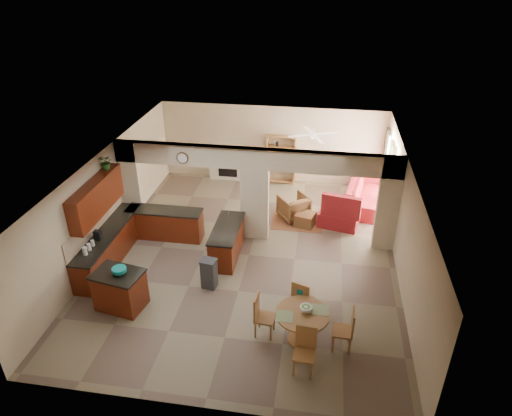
% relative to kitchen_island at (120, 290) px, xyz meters
% --- Properties ---
extents(floor, '(10.00, 10.00, 0.00)m').
position_rel_kitchen_island_xyz_m(floor, '(2.64, 2.56, -0.49)').
color(floor, '#766A52').
rests_on(floor, ground).
extents(ceiling, '(10.00, 10.00, 0.00)m').
position_rel_kitchen_island_xyz_m(ceiling, '(2.64, 2.56, 2.31)').
color(ceiling, white).
rests_on(ceiling, wall_back).
extents(wall_back, '(8.00, 0.00, 8.00)m').
position_rel_kitchen_island_xyz_m(wall_back, '(2.64, 7.56, 0.91)').
color(wall_back, '#BEA98B').
rests_on(wall_back, floor).
extents(wall_front, '(8.00, 0.00, 8.00)m').
position_rel_kitchen_island_xyz_m(wall_front, '(2.64, -2.44, 0.91)').
color(wall_front, '#BEA98B').
rests_on(wall_front, floor).
extents(wall_left, '(0.00, 10.00, 10.00)m').
position_rel_kitchen_island_xyz_m(wall_left, '(-1.36, 2.56, 0.91)').
color(wall_left, '#BEA98B').
rests_on(wall_left, floor).
extents(wall_right, '(0.00, 10.00, 10.00)m').
position_rel_kitchen_island_xyz_m(wall_right, '(6.64, 2.56, 0.91)').
color(wall_right, '#BEA98B').
rests_on(wall_right, floor).
extents(partition_left_pier, '(0.60, 0.25, 2.80)m').
position_rel_kitchen_island_xyz_m(partition_left_pier, '(-1.06, 3.56, 0.91)').
color(partition_left_pier, '#BEA98B').
rests_on(partition_left_pier, floor).
extents(partition_center_pier, '(0.80, 0.25, 2.20)m').
position_rel_kitchen_island_xyz_m(partition_center_pier, '(2.64, 3.56, 0.61)').
color(partition_center_pier, '#BEA98B').
rests_on(partition_center_pier, floor).
extents(partition_right_pier, '(0.60, 0.25, 2.80)m').
position_rel_kitchen_island_xyz_m(partition_right_pier, '(6.34, 3.56, 0.91)').
color(partition_right_pier, '#BEA98B').
rests_on(partition_right_pier, floor).
extents(partition_header, '(8.00, 0.25, 0.60)m').
position_rel_kitchen_island_xyz_m(partition_header, '(2.64, 3.56, 2.01)').
color(partition_header, '#BEA98B').
rests_on(partition_header, partition_center_pier).
extents(kitchen_counter, '(2.52, 3.29, 1.48)m').
position_rel_kitchen_island_xyz_m(kitchen_counter, '(-0.62, 2.31, -0.02)').
color(kitchen_counter, '#421807').
rests_on(kitchen_counter, floor).
extents(upper_cabinets, '(0.35, 2.40, 0.90)m').
position_rel_kitchen_island_xyz_m(upper_cabinets, '(-1.18, 1.76, 1.43)').
color(upper_cabinets, '#421807').
rests_on(upper_cabinets, wall_left).
extents(peninsula, '(0.70, 1.85, 0.91)m').
position_rel_kitchen_island_xyz_m(peninsula, '(2.04, 2.45, -0.03)').
color(peninsula, '#421807').
rests_on(peninsula, floor).
extents(wall_clock, '(0.34, 0.03, 0.34)m').
position_rel_kitchen_island_xyz_m(wall_clock, '(0.64, 3.41, 1.96)').
color(wall_clock, '#522D1B').
rests_on(wall_clock, partition_header).
extents(rug, '(1.60, 1.30, 0.01)m').
position_rel_kitchen_island_xyz_m(rug, '(3.84, 4.66, -0.48)').
color(rug, brown).
rests_on(rug, floor).
extents(fireplace, '(1.60, 0.35, 1.20)m').
position_rel_kitchen_island_xyz_m(fireplace, '(1.04, 7.39, 0.13)').
color(fireplace, beige).
rests_on(fireplace, floor).
extents(shelving_unit, '(1.00, 0.32, 1.80)m').
position_rel_kitchen_island_xyz_m(shelving_unit, '(2.99, 7.38, 0.41)').
color(shelving_unit, '#A56838').
rests_on(shelving_unit, floor).
extents(window_a, '(0.02, 0.90, 1.90)m').
position_rel_kitchen_island_xyz_m(window_a, '(6.61, 4.86, 0.71)').
color(window_a, white).
rests_on(window_a, wall_right).
extents(window_b, '(0.02, 0.90, 1.90)m').
position_rel_kitchen_island_xyz_m(window_b, '(6.61, 6.56, 0.71)').
color(window_b, white).
rests_on(window_b, wall_right).
extents(glazed_door, '(0.02, 0.70, 2.10)m').
position_rel_kitchen_island_xyz_m(glazed_door, '(6.61, 5.71, 0.56)').
color(glazed_door, white).
rests_on(glazed_door, wall_right).
extents(drape_a_left, '(0.10, 0.28, 2.30)m').
position_rel_kitchen_island_xyz_m(drape_a_left, '(6.57, 4.26, 0.71)').
color(drape_a_left, '#391E17').
rests_on(drape_a_left, wall_right).
extents(drape_a_right, '(0.10, 0.28, 2.30)m').
position_rel_kitchen_island_xyz_m(drape_a_right, '(6.57, 5.46, 0.71)').
color(drape_a_right, '#391E17').
rests_on(drape_a_right, wall_right).
extents(drape_b_left, '(0.10, 0.28, 2.30)m').
position_rel_kitchen_island_xyz_m(drape_b_left, '(6.57, 5.96, 0.71)').
color(drape_b_left, '#391E17').
rests_on(drape_b_left, wall_right).
extents(drape_b_right, '(0.10, 0.28, 2.30)m').
position_rel_kitchen_island_xyz_m(drape_b_right, '(6.57, 7.16, 0.71)').
color(drape_b_right, '#391E17').
rests_on(drape_b_right, wall_right).
extents(ceiling_fan, '(1.00, 1.00, 0.10)m').
position_rel_kitchen_island_xyz_m(ceiling_fan, '(4.14, 5.56, 2.07)').
color(ceiling_fan, white).
rests_on(ceiling_fan, ceiling).
extents(kitchen_island, '(1.24, 0.99, 0.97)m').
position_rel_kitchen_island_xyz_m(kitchen_island, '(0.00, 0.00, 0.00)').
color(kitchen_island, '#421807').
rests_on(kitchen_island, floor).
extents(teal_bowl, '(0.33, 0.33, 0.16)m').
position_rel_kitchen_island_xyz_m(teal_bowl, '(0.07, -0.00, 0.56)').
color(teal_bowl, '#13887F').
rests_on(teal_bowl, kitchen_island).
extents(trash_can, '(0.39, 0.35, 0.74)m').
position_rel_kitchen_island_xyz_m(trash_can, '(1.88, 1.04, -0.11)').
color(trash_can, '#2E2E31').
rests_on(trash_can, floor).
extents(dining_table, '(1.15, 1.15, 0.79)m').
position_rel_kitchen_island_xyz_m(dining_table, '(4.30, -0.48, 0.03)').
color(dining_table, '#A56838').
rests_on(dining_table, floor).
extents(fruit_bowl, '(0.26, 0.26, 0.14)m').
position_rel_kitchen_island_xyz_m(fruit_bowl, '(4.36, -0.41, 0.37)').
color(fruit_bowl, '#7FBD28').
rests_on(fruit_bowl, dining_table).
extents(sofa, '(2.81, 1.49, 0.78)m').
position_rel_kitchen_island_xyz_m(sofa, '(5.94, 6.16, -0.10)').
color(sofa, maroon).
rests_on(sofa, floor).
extents(chaise, '(1.36, 1.19, 0.47)m').
position_rel_kitchen_island_xyz_m(chaise, '(5.12, 4.67, -0.25)').
color(chaise, maroon).
rests_on(chaise, floor).
extents(armchair, '(1.16, 1.17, 0.77)m').
position_rel_kitchen_island_xyz_m(armchair, '(3.68, 4.84, -0.10)').
color(armchair, maroon).
rests_on(armchair, floor).
extents(ottoman, '(0.69, 0.69, 0.41)m').
position_rel_kitchen_island_xyz_m(ottoman, '(4.08, 4.44, -0.28)').
color(ottoman, maroon).
rests_on(ottoman, floor).
extents(plant, '(0.45, 0.43, 0.41)m').
position_rel_kitchen_island_xyz_m(plant, '(-1.18, 2.55, 2.09)').
color(plant, '#1B4A13').
rests_on(plant, upper_cabinets).
extents(chair_north, '(0.53, 0.53, 1.02)m').
position_rel_kitchen_island_xyz_m(chair_north, '(4.23, 0.27, 0.07)').
color(chair_north, '#A56838').
rests_on(chair_north, floor).
extents(chair_east, '(0.44, 0.43, 1.02)m').
position_rel_kitchen_island_xyz_m(chair_east, '(5.23, -0.53, 0.07)').
color(chair_east, '#A56838').
rests_on(chair_east, floor).
extents(chair_south, '(0.45, 0.45, 1.02)m').
position_rel_kitchen_island_xyz_m(chair_south, '(4.40, -1.21, 0.07)').
color(chair_south, '#A56838').
rests_on(chair_south, floor).
extents(chair_west, '(0.46, 0.46, 1.02)m').
position_rel_kitchen_island_xyz_m(chair_west, '(3.41, -0.37, 0.07)').
color(chair_west, '#A56838').
rests_on(chair_west, floor).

